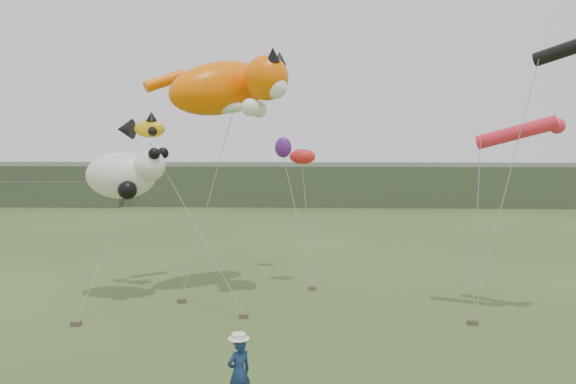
# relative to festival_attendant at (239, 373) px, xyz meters

# --- Properties ---
(ground) EXTENTS (120.00, 120.00, 0.00)m
(ground) POSITION_rel_festival_attendant_xyz_m (0.48, 2.20, -0.88)
(ground) COLOR #385123
(ground) RESTS_ON ground
(headland) EXTENTS (90.00, 13.00, 4.00)m
(headland) POSITION_rel_festival_attendant_xyz_m (-2.63, 46.88, 1.05)
(headland) COLOR #2D3D28
(headland) RESTS_ON ground
(festival_attendant) EXTENTS (0.76, 0.73, 1.75)m
(festival_attendant) POSITION_rel_festival_attendant_xyz_m (0.00, 0.00, 0.00)
(festival_attendant) COLOR navy
(festival_attendant) RESTS_ON ground
(sandbag_anchors) EXTENTS (14.22, 5.37, 0.16)m
(sandbag_anchors) POSITION_rel_festival_attendant_xyz_m (-0.31, 7.78, -0.80)
(sandbag_anchors) COLOR brown
(sandbag_anchors) RESTS_ON ground
(cat_kite) EXTENTS (6.28, 4.88, 2.98)m
(cat_kite) POSITION_rel_festival_attendant_xyz_m (-1.60, 9.99, 7.76)
(cat_kite) COLOR #FF6700
(cat_kite) RESTS_ON ground
(fish_kite) EXTENTS (2.19, 1.48, 1.14)m
(fish_kite) POSITION_rel_festival_attendant_xyz_m (-5.43, 10.20, 6.09)
(fish_kite) COLOR gold
(fish_kite) RESTS_ON ground
(tube_kites) EXTENTS (4.56, 2.43, 4.13)m
(tube_kites) POSITION_rel_festival_attendant_xyz_m (10.11, 7.29, 7.32)
(tube_kites) COLOR black
(tube_kites) RESTS_ON ground
(panda_kite) EXTENTS (3.28, 2.12, 2.04)m
(panda_kite) POSITION_rel_festival_attendant_xyz_m (-5.64, 8.83, 4.26)
(panda_kite) COLOR white
(panda_kite) RESTS_ON ground
(misc_kites) EXTENTS (1.96, 3.38, 1.20)m
(misc_kites) POSITION_rel_festival_attendant_xyz_m (0.83, 12.78, 5.07)
(misc_kites) COLOR red
(misc_kites) RESTS_ON ground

